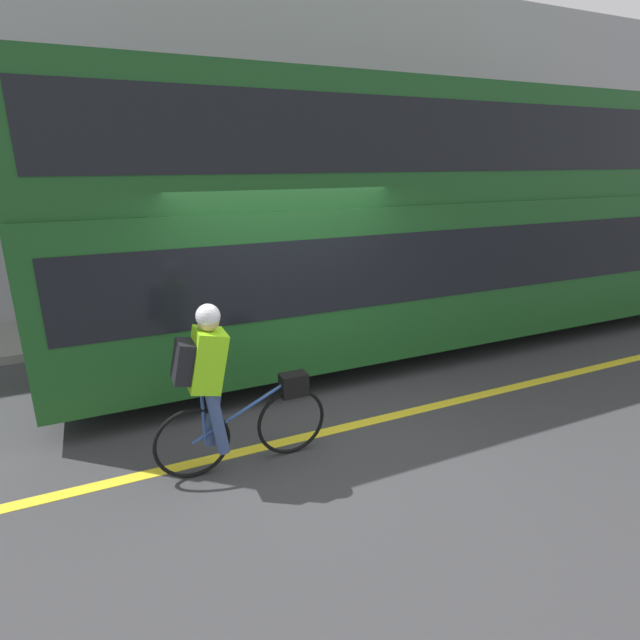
% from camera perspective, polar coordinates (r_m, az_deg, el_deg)
% --- Properties ---
extents(ground_plane, '(80.00, 80.00, 0.00)m').
position_cam_1_polar(ground_plane, '(5.48, -0.58, -12.86)').
color(ground_plane, '#38383A').
extents(road_center_line, '(50.00, 0.14, 0.01)m').
position_cam_1_polar(road_center_line, '(5.47, -0.50, -12.92)').
color(road_center_line, yellow).
rests_on(road_center_line, ground_plane).
extents(sidewalk_curb, '(60.00, 1.80, 0.13)m').
position_cam_1_polar(sidewalk_curb, '(9.35, -11.58, 0.52)').
color(sidewalk_curb, gray).
rests_on(sidewalk_curb, ground_plane).
extents(building_facade, '(60.00, 0.30, 6.12)m').
position_cam_1_polar(building_facade, '(9.97, -14.18, 18.91)').
color(building_facade, '#9E9EA3').
rests_on(building_facade, ground_plane).
extents(bus, '(10.71, 2.49, 3.71)m').
position_cam_1_polar(bus, '(7.85, 12.03, 12.17)').
color(bus, black).
rests_on(bus, ground_plane).
extents(cyclist_on_bike, '(1.66, 0.32, 1.64)m').
position_cam_1_polar(cyclist_on_bike, '(4.60, -11.10, -7.18)').
color(cyclist_on_bike, black).
rests_on(cyclist_on_bike, ground_plane).
extents(trash_bin, '(0.51, 0.51, 0.98)m').
position_cam_1_polar(trash_bin, '(8.99, -16.00, 3.18)').
color(trash_bin, '#515156').
rests_on(trash_bin, sidewalk_curb).
extents(street_sign_post, '(0.36, 0.09, 2.25)m').
position_cam_1_polar(street_sign_post, '(11.53, 16.82, 10.21)').
color(street_sign_post, '#59595B').
rests_on(street_sign_post, sidewalk_curb).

